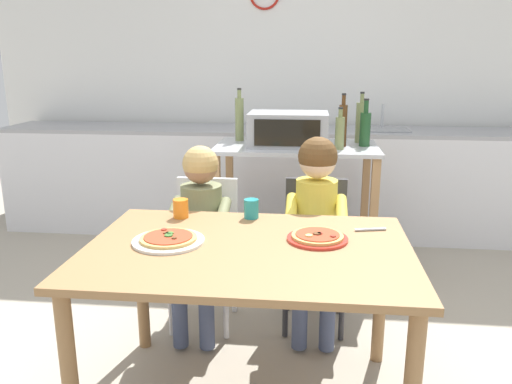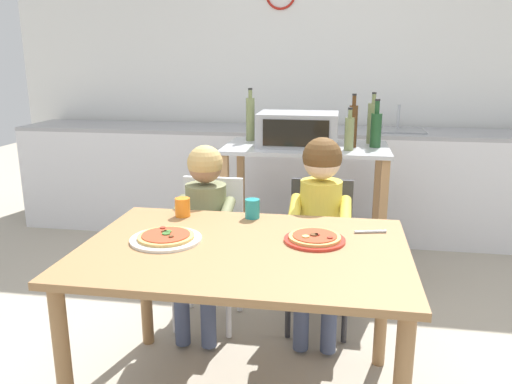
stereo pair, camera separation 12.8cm
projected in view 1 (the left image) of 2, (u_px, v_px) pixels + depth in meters
name	position (u px, v px, depth m)	size (l,w,h in m)	color
ground_plane	(269.00, 294.00, 3.28)	(10.78, 10.78, 0.00)	#A89E8C
back_wall_tiled	(285.00, 72.00, 4.55)	(5.30, 0.14, 2.70)	white
kitchen_counter	(282.00, 181.00, 4.38)	(4.77, 0.60, 1.10)	silver
kitchen_island_cart	(296.00, 189.00, 3.46)	(1.07, 0.61, 0.91)	#B7BABF
toaster_oven	(288.00, 129.00, 3.35)	(0.51, 0.38, 0.22)	#999BA0
bottle_squat_spirits	(343.00, 124.00, 3.30)	(0.05, 0.05, 0.34)	#4C2D14
bottle_clear_vinegar	(365.00, 128.00, 3.32)	(0.07, 0.07, 0.31)	#1E4723
bottle_brown_beer	(361.00, 122.00, 3.46)	(0.07, 0.07, 0.34)	olive
bottle_tall_green_wine	(239.00, 118.00, 3.53)	(0.06, 0.06, 0.36)	olive
bottle_dark_olive_oil	(340.00, 132.00, 3.21)	(0.06, 0.06, 0.27)	olive
dining_table	(248.00, 268.00, 2.08)	(1.32, 0.92, 0.73)	olive
dining_chair_left	(205.00, 241.00, 2.85)	(0.36, 0.36, 0.81)	silver
dining_chair_right	(315.00, 242.00, 2.83)	(0.36, 0.36, 0.81)	#333338
child_in_olive_shirt	(199.00, 218.00, 2.69)	(0.32, 0.42, 1.01)	#424C6B
child_in_yellow_shirt	(316.00, 210.00, 2.67)	(0.32, 0.42, 1.06)	#424C6B
pizza_plate_white	(168.00, 240.00, 2.10)	(0.30, 0.30, 0.03)	white
pizza_plate_red_rimmed	(317.00, 237.00, 2.13)	(0.26, 0.26, 0.03)	red
drinking_cup_orange	(181.00, 208.00, 2.42)	(0.07, 0.07, 0.09)	orange
drinking_cup_teal	(251.00, 209.00, 2.42)	(0.07, 0.07, 0.09)	teal
serving_spoon	(370.00, 230.00, 2.24)	(0.01, 0.01, 0.14)	#B7BABF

